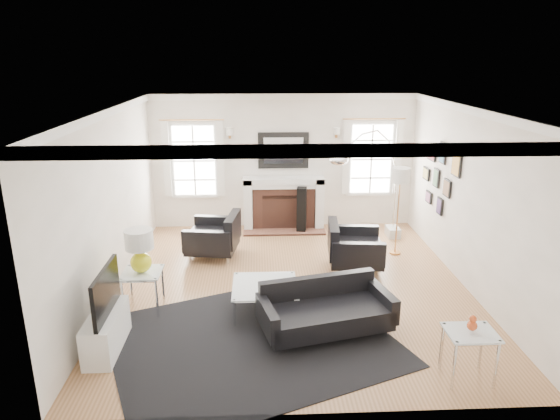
{
  "coord_description": "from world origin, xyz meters",
  "views": [
    {
      "loc": [
        -0.54,
        -7.27,
        3.54
      ],
      "look_at": [
        -0.19,
        0.3,
        1.18
      ],
      "focal_mm": 32.0,
      "sensor_mm": 36.0,
      "label": 1
    }
  ],
  "objects_px": {
    "armchair_left": "(216,237)",
    "coffee_table": "(265,287)",
    "armchair_right": "(352,248)",
    "gourd_lamp": "(140,248)",
    "sofa": "(325,310)",
    "fireplace": "(284,204)",
    "arc_floor_lamp": "(369,184)"
  },
  "relations": [
    {
      "from": "armchair_right",
      "to": "arc_floor_lamp",
      "type": "xyz_separation_m",
      "value": [
        0.46,
        0.98,
        0.88
      ]
    },
    {
      "from": "sofa",
      "to": "arc_floor_lamp",
      "type": "distance_m",
      "value": 3.37
    },
    {
      "from": "sofa",
      "to": "armchair_left",
      "type": "bearing_deg",
      "value": 121.28
    },
    {
      "from": "fireplace",
      "to": "arc_floor_lamp",
      "type": "xyz_separation_m",
      "value": [
        1.52,
        -1.19,
        0.72
      ]
    },
    {
      "from": "fireplace",
      "to": "armchair_left",
      "type": "xyz_separation_m",
      "value": [
        -1.32,
        -1.49,
        -0.17
      ]
    },
    {
      "from": "armchair_right",
      "to": "armchair_left",
      "type": "bearing_deg",
      "value": 164.15
    },
    {
      "from": "coffee_table",
      "to": "gourd_lamp",
      "type": "xyz_separation_m",
      "value": [
        -1.74,
        0.11,
        0.59
      ]
    },
    {
      "from": "sofa",
      "to": "arc_floor_lamp",
      "type": "relative_size",
      "value": 0.8
    },
    {
      "from": "armchair_left",
      "to": "coffee_table",
      "type": "relative_size",
      "value": 1.2
    },
    {
      "from": "fireplace",
      "to": "sofa",
      "type": "relative_size",
      "value": 0.91
    },
    {
      "from": "armchair_left",
      "to": "armchair_right",
      "type": "height_order",
      "value": "armchair_right"
    },
    {
      "from": "sofa",
      "to": "coffee_table",
      "type": "height_order",
      "value": "sofa"
    },
    {
      "from": "fireplace",
      "to": "armchair_right",
      "type": "distance_m",
      "value": 2.41
    },
    {
      "from": "armchair_right",
      "to": "gourd_lamp",
      "type": "bearing_deg",
      "value": -157.84
    },
    {
      "from": "armchair_right",
      "to": "sofa",
      "type": "bearing_deg",
      "value": -110.01
    },
    {
      "from": "armchair_left",
      "to": "arc_floor_lamp",
      "type": "distance_m",
      "value": 2.99
    },
    {
      "from": "gourd_lamp",
      "to": "coffee_table",
      "type": "bearing_deg",
      "value": -3.62
    },
    {
      "from": "sofa",
      "to": "armchair_right",
      "type": "bearing_deg",
      "value": 69.99
    },
    {
      "from": "sofa",
      "to": "gourd_lamp",
      "type": "distance_m",
      "value": 2.7
    },
    {
      "from": "armchair_left",
      "to": "armchair_right",
      "type": "xyz_separation_m",
      "value": [
        2.37,
        -0.67,
        0.01
      ]
    },
    {
      "from": "armchair_left",
      "to": "arc_floor_lamp",
      "type": "relative_size",
      "value": 0.47
    },
    {
      "from": "fireplace",
      "to": "armchair_right",
      "type": "height_order",
      "value": "fireplace"
    },
    {
      "from": "gourd_lamp",
      "to": "arc_floor_lamp",
      "type": "bearing_deg",
      "value": 31.75
    },
    {
      "from": "sofa",
      "to": "coffee_table",
      "type": "bearing_deg",
      "value": 143.14
    },
    {
      "from": "fireplace",
      "to": "arc_floor_lamp",
      "type": "relative_size",
      "value": 0.73
    },
    {
      "from": "sofa",
      "to": "armchair_right",
      "type": "height_order",
      "value": "armchair_right"
    },
    {
      "from": "fireplace",
      "to": "gourd_lamp",
      "type": "distance_m",
      "value": 4.15
    },
    {
      "from": "armchair_left",
      "to": "sofa",
      "type": "bearing_deg",
      "value": -58.72
    },
    {
      "from": "armchair_left",
      "to": "armchair_right",
      "type": "relative_size",
      "value": 1.02
    },
    {
      "from": "armchair_right",
      "to": "coffee_table",
      "type": "height_order",
      "value": "armchair_right"
    },
    {
      "from": "armchair_right",
      "to": "fireplace",
      "type": "bearing_deg",
      "value": 116.1
    },
    {
      "from": "fireplace",
      "to": "coffee_table",
      "type": "distance_m",
      "value": 3.63
    }
  ]
}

